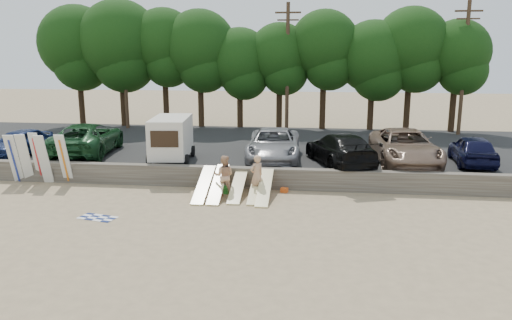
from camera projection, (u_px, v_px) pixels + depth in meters
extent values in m
plane|color=tan|center=(215.00, 206.00, 21.14)|extent=(120.00, 120.00, 0.00)
cube|color=#6B6356|center=(228.00, 177.00, 23.94)|extent=(44.00, 0.50, 1.00)
cube|color=#282828|center=(249.00, 150.00, 31.24)|extent=(44.00, 14.50, 0.70)
cylinder|color=#382616|center=(81.00, 97.00, 39.08)|extent=(0.44, 0.44, 4.25)
sphere|color=#1E4614|center=(77.00, 43.00, 38.18)|extent=(5.78, 5.78, 5.78)
cylinder|color=#382616|center=(123.00, 98.00, 38.55)|extent=(0.44, 0.44, 4.33)
sphere|color=#1E4614|center=(120.00, 41.00, 37.64)|extent=(6.27, 6.27, 6.27)
cylinder|color=#382616|center=(166.00, 98.00, 38.47)|extent=(0.44, 0.44, 4.30)
sphere|color=#1E4614|center=(164.00, 42.00, 37.57)|extent=(5.10, 5.10, 5.10)
cylinder|color=#382616|center=(201.00, 100.00, 38.07)|extent=(0.44, 0.44, 4.09)
sphere|color=#1E4614|center=(200.00, 46.00, 37.21)|extent=(5.47, 5.47, 5.47)
cylinder|color=#382616|center=(240.00, 105.00, 37.88)|extent=(0.44, 0.44, 3.41)
sphere|color=#1E4614|center=(240.00, 60.00, 37.16)|extent=(4.79, 4.79, 4.79)
cylinder|color=#382616|center=(279.00, 103.00, 37.49)|extent=(0.44, 0.44, 3.69)
sphere|color=#1E4614|center=(280.00, 54.00, 36.71)|extent=(4.63, 4.63, 4.63)
cylinder|color=#382616|center=(323.00, 101.00, 36.98)|extent=(0.44, 0.44, 4.17)
sphere|color=#1E4614|center=(324.00, 44.00, 36.10)|extent=(5.03, 5.03, 5.03)
cylinder|color=#382616|center=(371.00, 105.00, 36.61)|extent=(0.44, 0.44, 3.59)
sphere|color=#1E4614|center=(373.00, 57.00, 35.85)|extent=(5.22, 5.22, 5.22)
cylinder|color=#382616|center=(407.00, 102.00, 36.32)|extent=(0.44, 0.44, 4.17)
sphere|color=#1E4614|center=(411.00, 44.00, 35.44)|extent=(5.33, 5.33, 5.33)
cylinder|color=#382616|center=(453.00, 105.00, 35.69)|extent=(0.44, 0.44, 3.82)
sphere|color=#1E4614|center=(457.00, 52.00, 34.89)|extent=(4.55, 4.55, 4.55)
cylinder|color=#473321|center=(125.00, 68.00, 36.72)|extent=(0.26, 0.26, 9.00)
cube|color=#473321|center=(122.00, 14.00, 35.90)|extent=(1.80, 0.12, 0.12)
cube|color=#473321|center=(122.00, 21.00, 36.01)|extent=(1.50, 0.10, 0.10)
cylinder|color=#473321|center=(287.00, 68.00, 35.29)|extent=(0.26, 0.26, 9.00)
cube|color=#473321|center=(288.00, 12.00, 34.47)|extent=(1.80, 0.12, 0.12)
cube|color=#473321|center=(288.00, 20.00, 34.58)|extent=(1.50, 0.10, 0.10)
cylinder|color=#473321|center=(464.00, 69.00, 33.85)|extent=(0.26, 0.26, 9.00)
cube|color=#473321|center=(469.00, 11.00, 33.03)|extent=(1.80, 0.12, 0.12)
cube|color=#473321|center=(468.00, 19.00, 33.14)|extent=(1.50, 0.10, 0.10)
cube|color=beige|center=(171.00, 136.00, 26.20)|extent=(2.22, 3.82, 2.00)
cube|color=black|center=(164.00, 139.00, 24.37)|extent=(1.36, 0.19, 0.82)
cylinder|color=black|center=(149.00, 160.00, 25.27)|extent=(0.25, 0.62, 0.60)
cylinder|color=black|center=(187.00, 160.00, 25.26)|extent=(0.25, 0.62, 0.60)
cylinder|color=black|center=(158.00, 151.00, 27.59)|extent=(0.25, 0.62, 0.60)
cylinder|color=black|center=(193.00, 151.00, 27.57)|extent=(0.25, 0.62, 0.60)
imported|color=#16244F|center=(19.00, 142.00, 27.71)|extent=(2.37, 4.55, 1.48)
imported|color=#17401F|center=(87.00, 138.00, 28.15)|extent=(3.69, 6.63, 1.75)
imported|color=gray|center=(274.00, 144.00, 26.65)|extent=(2.98, 6.03, 1.64)
imported|color=black|center=(340.00, 149.00, 25.48)|extent=(4.00, 6.07, 1.63)
imported|color=#7D624F|center=(405.00, 147.00, 25.74)|extent=(3.27, 6.47, 1.75)
imported|color=black|center=(473.00, 150.00, 25.48)|extent=(2.12, 4.62, 1.54)
cube|color=silver|center=(14.00, 159.00, 24.47)|extent=(0.62, 0.92, 2.49)
cube|color=silver|center=(25.00, 158.00, 24.48)|extent=(0.59, 0.84, 2.51)
cube|color=silver|center=(38.00, 158.00, 24.54)|extent=(0.55, 0.61, 2.56)
cube|color=silver|center=(44.00, 159.00, 24.26)|extent=(0.55, 0.85, 2.50)
cube|color=silver|center=(64.00, 159.00, 24.26)|extent=(0.51, 0.74, 2.53)
cube|color=beige|center=(204.00, 184.00, 22.39)|extent=(0.56, 2.84, 1.11)
cube|color=beige|center=(218.00, 184.00, 22.31)|extent=(0.56, 2.81, 1.19)
cube|color=beige|center=(238.00, 186.00, 22.50)|extent=(0.56, 2.88, 0.96)
cube|color=beige|center=(257.00, 187.00, 22.39)|extent=(0.56, 2.90, 0.90)
cube|color=beige|center=(265.00, 187.00, 22.09)|extent=(0.56, 2.86, 1.03)
imported|color=tan|center=(257.00, 175.00, 22.46)|extent=(0.80, 0.80, 1.87)
imported|color=tan|center=(224.00, 176.00, 22.44)|extent=(0.93, 0.74, 1.85)
cube|color=green|center=(225.00, 190.00, 22.99)|extent=(0.46, 0.42, 0.32)
cube|color=#F15B1C|center=(284.00, 190.00, 23.11)|extent=(0.37, 0.34, 0.22)
plane|color=white|center=(98.00, 218.00, 19.63)|extent=(1.80, 1.80, 0.00)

